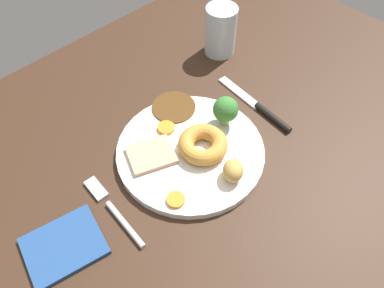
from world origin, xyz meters
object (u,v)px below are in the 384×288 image
Objects in this scene: carrot_coin_front at (176,200)px; fork at (113,209)px; meat_slice_main at (151,155)px; knife at (260,108)px; water_glass at (221,31)px; broccoli_floret at (226,110)px; dinner_plate at (192,150)px; folded_napkin at (64,246)px; carrot_coin_back at (164,129)px; yorkshire_pudding at (203,144)px; roast_potato_left at (233,171)px.

carrot_coin_front reaches higher than fork.
meat_slice_main is at bearing 72.65° from carrot_coin_front.
water_glass reaches higher than knife.
water_glass reaches higher than broccoli_floret.
knife is at bearing -90.12° from fork.
folded_napkin is (-25.48, 0.62, -0.30)cm from dinner_plate.
fork is (-15.88, -5.66, -1.32)cm from carrot_coin_back.
broccoli_floret reaches higher than knife.
yorkshire_pudding is 28.70cm from water_glass.
broccoli_floret is 22.19cm from water_glass.
fork is 0.83× the size of knife.
dinner_plate is at bearing 93.58° from roast_potato_left.
yorkshire_pudding reaches higher than meat_slice_main.
carrot_coin_back reaches higher than dinner_plate.
yorkshire_pudding is 7.57cm from broccoli_floret.
roast_potato_left is at bearing 119.23° from knife.
dinner_plate is at bearing -146.32° from water_glass.
meat_slice_main is 15.06cm from broccoli_floret.
water_glass is (22.70, 17.39, 2.47)cm from yorkshire_pudding.
dinner_plate is 9.14cm from roast_potato_left.
broccoli_floret is at bearing -1.04° from folded_napkin.
fork is (-17.79, 2.13, -2.39)cm from yorkshire_pudding.
fork is 43.54cm from water_glass.
fork is (-17.29, 9.36, -2.72)cm from roast_potato_left.
roast_potato_left reaches higher than meat_slice_main.
yorkshire_pudding is at bearing 86.07° from roast_potato_left.
meat_slice_main is 11.05cm from fork.
yorkshire_pudding is 0.77× the size of folded_napkin.
water_glass is at bearing 37.45° from yorkshire_pudding.
yorkshire_pudding reaches higher than dinner_plate.
folded_napkin is (-26.03, 9.42, -2.71)cm from roast_potato_left.
roast_potato_left reaches higher than folded_napkin.
broccoli_floret is at bearing 83.63° from knife.
water_glass is at bearing -17.45° from knife.
carrot_coin_front is 10.01cm from fork.
carrot_coin_back reaches higher than fork.
broccoli_floret is at bearing 12.41° from yorkshire_pudding.
folded_napkin is (-8.74, 0.06, 0.01)cm from fork.
yorkshire_pudding is at bearing -76.22° from carrot_coin_back.
fork is (-24.93, 0.55, -4.35)cm from broccoli_floret.
carrot_coin_front is 14.45cm from carrot_coin_back.
yorkshire_pudding is at bearing -56.16° from dinner_plate.
broccoli_floret is at bearing -34.48° from carrot_coin_back.
water_glass is (40.49, 15.26, 4.86)cm from fork.
dinner_plate is at bearing 32.23° from carrot_coin_front.
folded_napkin is (-49.23, -15.21, -4.85)cm from water_glass.
meat_slice_main is 0.41× the size of knife.
fork is at bearing -159.35° from water_glass.
water_glass reaches higher than dinner_plate.
carrot_coin_front is at bearing 162.07° from roast_potato_left.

